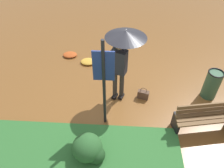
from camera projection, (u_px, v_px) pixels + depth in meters
ground_plane at (129, 102)px, 5.83m from camera, size 18.00×18.00×0.00m
person_with_umbrella at (123, 49)px, 4.96m from camera, size 0.96×0.96×2.04m
info_sign_post at (104, 76)px, 4.38m from camera, size 0.44×0.07×2.30m
handbag at (143, 95)px, 5.86m from camera, size 0.33×0.21×0.37m
park_bench at (205, 118)px, 4.89m from camera, size 1.40×0.61×0.75m
trash_bin at (212, 84)px, 5.73m from camera, size 0.42×0.42×0.83m
shrub_cluster at (89, 149)px, 4.45m from camera, size 0.70×0.64×0.58m
leaf_pile_near_person at (88, 62)px, 7.13m from camera, size 0.50×0.40×0.11m
leaf_pile_by_bench at (70, 55)px, 7.44m from camera, size 0.48×0.39×0.11m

